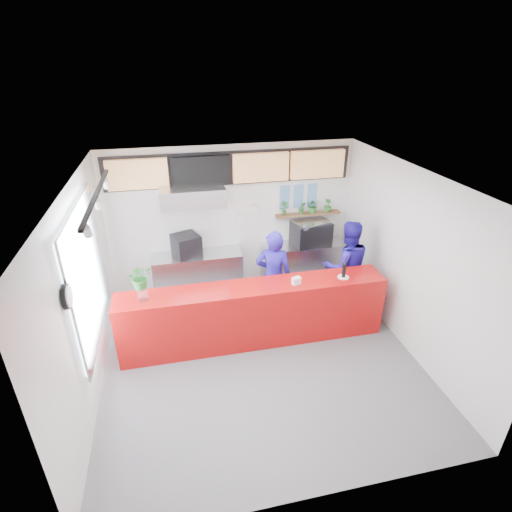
{
  "coord_description": "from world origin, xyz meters",
  "views": [
    {
      "loc": [
        -1.19,
        -5.1,
        4.49
      ],
      "look_at": [
        0.1,
        0.7,
        1.5
      ],
      "focal_mm": 28.0,
      "sensor_mm": 36.0,
      "label": 1
    }
  ],
  "objects_px": {
    "pepper_mill": "(344,270)",
    "service_counter": "(254,314)",
    "espresso_machine": "(311,233)",
    "panini_oven": "(186,245)",
    "staff_right": "(346,267)",
    "staff_center": "(273,276)"
  },
  "relations": [
    {
      "from": "panini_oven",
      "to": "pepper_mill",
      "type": "xyz_separation_m",
      "value": [
        2.54,
        -1.84,
        0.13
      ]
    },
    {
      "from": "staff_right",
      "to": "espresso_machine",
      "type": "bearing_deg",
      "value": -71.77
    },
    {
      "from": "service_counter",
      "to": "staff_center",
      "type": "xyz_separation_m",
      "value": [
        0.49,
        0.6,
        0.34
      ]
    },
    {
      "from": "pepper_mill",
      "to": "service_counter",
      "type": "bearing_deg",
      "value": 178.39
    },
    {
      "from": "panini_oven",
      "to": "espresso_machine",
      "type": "relative_size",
      "value": 0.64
    },
    {
      "from": "panini_oven",
      "to": "service_counter",
      "type": "bearing_deg",
      "value": -81.47
    },
    {
      "from": "espresso_machine",
      "to": "staff_center",
      "type": "bearing_deg",
      "value": -140.69
    },
    {
      "from": "panini_oven",
      "to": "staff_center",
      "type": "distance_m",
      "value": 1.92
    },
    {
      "from": "service_counter",
      "to": "panini_oven",
      "type": "height_order",
      "value": "panini_oven"
    },
    {
      "from": "espresso_machine",
      "to": "pepper_mill",
      "type": "relative_size",
      "value": 2.95
    },
    {
      "from": "staff_center",
      "to": "pepper_mill",
      "type": "relative_size",
      "value": 6.94
    },
    {
      "from": "staff_center",
      "to": "staff_right",
      "type": "distance_m",
      "value": 1.42
    },
    {
      "from": "service_counter",
      "to": "espresso_machine",
      "type": "xyz_separation_m",
      "value": [
        1.62,
        1.8,
        0.59
      ]
    },
    {
      "from": "panini_oven",
      "to": "pepper_mill",
      "type": "bearing_deg",
      "value": -56.21
    },
    {
      "from": "service_counter",
      "to": "staff_right",
      "type": "distance_m",
      "value": 2.04
    },
    {
      "from": "staff_center",
      "to": "staff_right",
      "type": "xyz_separation_m",
      "value": [
        1.42,
        0.01,
        0.03
      ]
    },
    {
      "from": "espresso_machine",
      "to": "panini_oven",
      "type": "bearing_deg",
      "value": 172.57
    },
    {
      "from": "panini_oven",
      "to": "espresso_machine",
      "type": "bearing_deg",
      "value": -20.24
    },
    {
      "from": "panini_oven",
      "to": "staff_right",
      "type": "bearing_deg",
      "value": -42.61
    },
    {
      "from": "service_counter",
      "to": "panini_oven",
      "type": "distance_m",
      "value": 2.13
    },
    {
      "from": "staff_center",
      "to": "service_counter",
      "type": "bearing_deg",
      "value": 71.01
    },
    {
      "from": "service_counter",
      "to": "panini_oven",
      "type": "bearing_deg",
      "value": 118.77
    }
  ]
}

